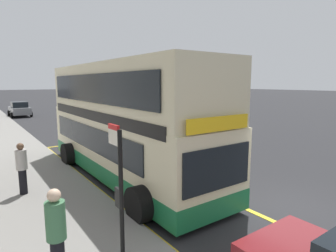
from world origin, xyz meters
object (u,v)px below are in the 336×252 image
double_decker_bus (124,125)px  parked_car_black_behind (146,117)px  pedestrian_further_back (22,166)px  bus_stop_sign (119,183)px  parked_car_silver_kerbside (94,111)px  pedestrian_waiting_near_sign (56,233)px  parked_car_grey_ahead (20,109)px

double_decker_bus → parked_car_black_behind: (7.24, 10.48, -1.26)m
pedestrian_further_back → bus_stop_sign: bearing=-78.0°
parked_car_silver_kerbside → pedestrian_waiting_near_sign: size_ratio=2.36×
parked_car_grey_ahead → pedestrian_waiting_near_sign: (-3.49, -29.93, 0.31)m
parked_car_grey_ahead → double_decker_bus: bearing=-87.9°
parked_car_silver_kerbside → pedestrian_waiting_near_sign: bearing=-114.1°
parked_car_black_behind → pedestrian_further_back: bearing=-135.0°
bus_stop_sign → parked_car_silver_kerbside: bearing=70.5°
parked_car_silver_kerbside → parked_car_black_behind: size_ratio=1.00×
bus_stop_sign → pedestrian_further_back: bearing=102.0°
pedestrian_waiting_near_sign → bus_stop_sign: bearing=0.1°
parked_car_silver_kerbside → pedestrian_waiting_near_sign: pedestrian_waiting_near_sign is taller
pedestrian_further_back → parked_car_silver_kerbside: bearing=63.1°
double_decker_bus → parked_car_silver_kerbside: bearing=72.9°
parked_car_grey_ahead → parked_car_silver_kerbside: bearing=-47.8°
parked_car_black_behind → pedestrian_further_back: 15.18m
double_decker_bus → parked_car_black_behind: bearing=55.4°
parked_car_black_behind → pedestrian_further_back: size_ratio=2.51×
pedestrian_waiting_near_sign → pedestrian_further_back: 4.95m
double_decker_bus → parked_car_silver_kerbside: 18.98m
double_decker_bus → pedestrian_further_back: size_ratio=6.09×
parked_car_grey_ahead → parked_car_black_behind: same height
parked_car_grey_ahead → pedestrian_waiting_near_sign: size_ratio=2.36×
pedestrian_waiting_near_sign → pedestrian_further_back: (0.16, 4.95, -0.06)m
double_decker_bus → bus_stop_sign: 5.66m
parked_car_black_behind → double_decker_bus: bearing=-123.7°
parked_car_grey_ahead → pedestrian_further_back: pedestrian_further_back is taller
double_decker_bus → pedestrian_waiting_near_sign: bearing=-127.5°
parked_car_silver_kerbside → pedestrian_further_back: pedestrian_further_back is taller
parked_car_silver_kerbside → bus_stop_sign: bearing=-111.5°
double_decker_bus → parked_car_silver_kerbside: size_ratio=2.43×
double_decker_bus → parked_car_black_behind: size_ratio=2.43×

